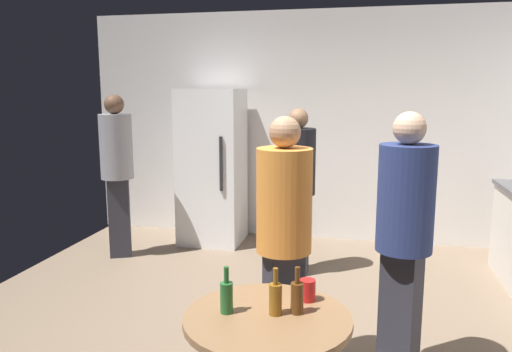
{
  "coord_description": "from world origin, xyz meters",
  "views": [
    {
      "loc": [
        0.69,
        -3.32,
        1.79
      ],
      "look_at": [
        -0.1,
        0.26,
        1.15
      ],
      "focal_mm": 35.02,
      "sensor_mm": 36.0,
      "label": 1
    }
  ],
  "objects_px": {
    "refrigerator": "(212,167)",
    "person_in_orange_shirt": "(284,228)",
    "beer_bottle_amber": "(275,298)",
    "beer_bottle_brown": "(297,296)",
    "foreground_table": "(267,336)",
    "plastic_cup_red": "(308,290)",
    "person_in_navy_shirt": "(404,226)",
    "beer_bottle_green": "(227,296)",
    "person_in_gray_shirt": "(117,163)",
    "person_in_black_shirt": "(297,179)"
  },
  "relations": [
    {
      "from": "person_in_navy_shirt",
      "to": "person_in_gray_shirt",
      "type": "bearing_deg",
      "value": -94.64
    },
    {
      "from": "plastic_cup_red",
      "to": "person_in_gray_shirt",
      "type": "height_order",
      "value": "person_in_gray_shirt"
    },
    {
      "from": "foreground_table",
      "to": "beer_bottle_brown",
      "type": "bearing_deg",
      "value": 24.3
    },
    {
      "from": "beer_bottle_amber",
      "to": "person_in_navy_shirt",
      "type": "bearing_deg",
      "value": 53.3
    },
    {
      "from": "beer_bottle_green",
      "to": "person_in_gray_shirt",
      "type": "height_order",
      "value": "person_in_gray_shirt"
    },
    {
      "from": "refrigerator",
      "to": "person_in_orange_shirt",
      "type": "height_order",
      "value": "refrigerator"
    },
    {
      "from": "refrigerator",
      "to": "plastic_cup_red",
      "type": "xyz_separation_m",
      "value": [
        1.48,
        -3.14,
        -0.11
      ]
    },
    {
      "from": "refrigerator",
      "to": "person_in_navy_shirt",
      "type": "relative_size",
      "value": 1.08
    },
    {
      "from": "beer_bottle_green",
      "to": "refrigerator",
      "type": "bearing_deg",
      "value": 108.45
    },
    {
      "from": "refrigerator",
      "to": "person_in_navy_shirt",
      "type": "xyz_separation_m",
      "value": [
        1.99,
        -2.47,
        0.07
      ]
    },
    {
      "from": "foreground_table",
      "to": "person_in_navy_shirt",
      "type": "relative_size",
      "value": 0.48
    },
    {
      "from": "beer_bottle_green",
      "to": "person_in_navy_shirt",
      "type": "distance_m",
      "value": 1.25
    },
    {
      "from": "refrigerator",
      "to": "person_in_orange_shirt",
      "type": "distance_m",
      "value": 2.9
    },
    {
      "from": "beer_bottle_brown",
      "to": "plastic_cup_red",
      "type": "bearing_deg",
      "value": 78.2
    },
    {
      "from": "plastic_cup_red",
      "to": "person_in_black_shirt",
      "type": "relative_size",
      "value": 0.07
    },
    {
      "from": "beer_bottle_amber",
      "to": "beer_bottle_green",
      "type": "height_order",
      "value": "same"
    },
    {
      "from": "plastic_cup_red",
      "to": "person_in_black_shirt",
      "type": "distance_m",
      "value": 2.34
    },
    {
      "from": "beer_bottle_amber",
      "to": "beer_bottle_brown",
      "type": "bearing_deg",
      "value": 20.01
    },
    {
      "from": "plastic_cup_red",
      "to": "foreground_table",
      "type": "bearing_deg",
      "value": -127.36
    },
    {
      "from": "person_in_navy_shirt",
      "to": "person_in_orange_shirt",
      "type": "bearing_deg",
      "value": -52.94
    },
    {
      "from": "beer_bottle_brown",
      "to": "beer_bottle_green",
      "type": "distance_m",
      "value": 0.34
    },
    {
      "from": "beer_bottle_brown",
      "to": "person_in_gray_shirt",
      "type": "distance_m",
      "value": 3.43
    },
    {
      "from": "foreground_table",
      "to": "beer_bottle_amber",
      "type": "xyz_separation_m",
      "value": [
        0.03,
        0.02,
        0.19
      ]
    },
    {
      "from": "person_in_navy_shirt",
      "to": "person_in_gray_shirt",
      "type": "distance_m",
      "value": 3.31
    },
    {
      "from": "beer_bottle_green",
      "to": "beer_bottle_amber",
      "type": "bearing_deg",
      "value": 7.58
    },
    {
      "from": "beer_bottle_brown",
      "to": "plastic_cup_red",
      "type": "relative_size",
      "value": 2.09
    },
    {
      "from": "foreground_table",
      "to": "person_in_navy_shirt",
      "type": "height_order",
      "value": "person_in_navy_shirt"
    },
    {
      "from": "person_in_gray_shirt",
      "to": "person_in_orange_shirt",
      "type": "height_order",
      "value": "person_in_gray_shirt"
    },
    {
      "from": "person_in_black_shirt",
      "to": "person_in_gray_shirt",
      "type": "bearing_deg",
      "value": -90.89
    },
    {
      "from": "beer_bottle_brown",
      "to": "person_in_orange_shirt",
      "type": "bearing_deg",
      "value": 104.33
    },
    {
      "from": "beer_bottle_amber",
      "to": "person_in_orange_shirt",
      "type": "bearing_deg",
      "value": 96.19
    },
    {
      "from": "refrigerator",
      "to": "foreground_table",
      "type": "distance_m",
      "value": 3.61
    },
    {
      "from": "beer_bottle_amber",
      "to": "beer_bottle_green",
      "type": "relative_size",
      "value": 1.0
    },
    {
      "from": "beer_bottle_amber",
      "to": "plastic_cup_red",
      "type": "height_order",
      "value": "beer_bottle_amber"
    },
    {
      "from": "beer_bottle_brown",
      "to": "person_in_black_shirt",
      "type": "xyz_separation_m",
      "value": [
        -0.33,
        2.46,
        0.13
      ]
    },
    {
      "from": "beer_bottle_green",
      "to": "plastic_cup_red",
      "type": "relative_size",
      "value": 2.09
    },
    {
      "from": "beer_bottle_brown",
      "to": "person_in_orange_shirt",
      "type": "relative_size",
      "value": 0.14
    },
    {
      "from": "plastic_cup_red",
      "to": "person_in_navy_shirt",
      "type": "bearing_deg",
      "value": 52.65
    },
    {
      "from": "foreground_table",
      "to": "beer_bottle_green",
      "type": "relative_size",
      "value": 3.48
    },
    {
      "from": "person_in_orange_shirt",
      "to": "person_in_navy_shirt",
      "type": "bearing_deg",
      "value": 66.94
    },
    {
      "from": "beer_bottle_green",
      "to": "plastic_cup_red",
      "type": "xyz_separation_m",
      "value": [
        0.36,
        0.22,
        -0.03
      ]
    },
    {
      "from": "person_in_orange_shirt",
      "to": "foreground_table",
      "type": "bearing_deg",
      "value": -29.6
    },
    {
      "from": "foreground_table",
      "to": "refrigerator",
      "type": "bearing_deg",
      "value": 111.47
    },
    {
      "from": "refrigerator",
      "to": "beer_bottle_amber",
      "type": "distance_m",
      "value": 3.6
    },
    {
      "from": "foreground_table",
      "to": "person_in_navy_shirt",
      "type": "xyz_separation_m",
      "value": [
        0.67,
        0.88,
        0.34
      ]
    },
    {
      "from": "refrigerator",
      "to": "person_in_black_shirt",
      "type": "distance_m",
      "value": 1.4
    },
    {
      "from": "person_in_black_shirt",
      "to": "person_in_orange_shirt",
      "type": "bearing_deg",
      "value": 7.03
    },
    {
      "from": "plastic_cup_red",
      "to": "person_in_navy_shirt",
      "type": "relative_size",
      "value": 0.07
    },
    {
      "from": "foreground_table",
      "to": "beer_bottle_green",
      "type": "xyz_separation_m",
      "value": [
        -0.2,
        -0.01,
        0.19
      ]
    },
    {
      "from": "beer_bottle_brown",
      "to": "person_in_gray_shirt",
      "type": "bearing_deg",
      "value": 131.61
    }
  ]
}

